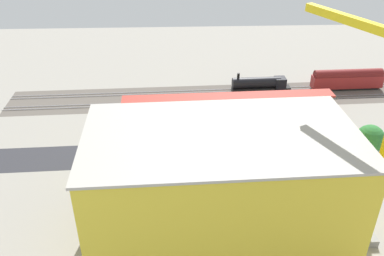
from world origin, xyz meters
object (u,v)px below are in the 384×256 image
object	(u,v)px
parked_car_0	(351,135)
street_tree_1	(218,144)
parked_car_1	(322,138)
parked_car_2	(296,137)
parked_car_3	(265,139)
traffic_light	(288,121)
construction_building	(220,187)
box_truck_1	(159,169)
parked_car_5	(209,141)
parked_car_4	(238,137)
parked_car_6	(180,140)
platform_canopy_near	(229,97)
box_truck_0	(143,169)
passenger_coach	(347,79)
locomotive	(261,84)
street_tree_3	(241,143)
street_tree_0	(126,148)
street_tree_2	(370,139)
tower_crane	(381,128)

from	to	relation	value
parked_car_0	street_tree_1	distance (m)	32.25
parked_car_1	parked_car_2	bearing A→B (deg)	-6.37
parked_car_3	traffic_light	xyz separation A→B (m)	(-4.92, -1.64, 3.49)
construction_building	box_truck_1	distance (m)	19.69
parked_car_5	box_truck_1	world-z (taller)	box_truck_1
parked_car_2	parked_car_4	world-z (taller)	parked_car_4
parked_car_1	parked_car_6	distance (m)	31.19
parked_car_0	traffic_light	bearing A→B (deg)	-3.68
parked_car_3	platform_canopy_near	bearing A→B (deg)	-67.42
parked_car_5	box_truck_0	xyz separation A→B (m)	(13.56, 10.99, 0.86)
parked_car_6	box_truck_0	size ratio (longest dim) A/B	0.49
construction_building	platform_canopy_near	bearing A→B (deg)	-101.07
parked_car_6	parked_car_0	bearing A→B (deg)	-179.34
passenger_coach	parked_car_3	xyz separation A→B (m)	(27.84, 26.51, -2.22)
platform_canopy_near	parked_car_4	size ratio (longest dim) A/B	12.74
parked_car_3	traffic_light	distance (m)	6.25
locomotive	street_tree_3	size ratio (longest dim) A/B	2.09
parked_car_3	street_tree_0	size ratio (longest dim) A/B	0.55
platform_canopy_near	construction_building	xyz separation A→B (m)	(6.74, 41.87, 5.25)
construction_building	street_tree_0	distance (m)	24.50
parked_car_2	box_truck_1	bearing A→B (deg)	21.78
street_tree_0	street_tree_3	xyz separation A→B (m)	(-22.34, -0.98, 0.04)
parked_car_5	parked_car_6	bearing A→B (deg)	-3.27
street_tree_0	parked_car_6	bearing A→B (deg)	-139.34
traffic_light	parked_car_3	bearing A→B (deg)	18.40
platform_canopy_near	parked_car_1	bearing A→B (deg)	141.03
construction_building	street_tree_2	bearing A→B (deg)	-151.04
locomotive	tower_crane	size ratio (longest dim) A/B	0.49
parked_car_4	street_tree_2	xyz separation A→B (m)	(-25.11, 8.37, 4.11)
parked_car_5	box_truck_0	size ratio (longest dim) A/B	0.50
street_tree_3	parked_car_2	bearing A→B (deg)	-148.92
parked_car_0	box_truck_0	distance (m)	46.74
parked_car_0	tower_crane	bearing A→B (deg)	69.88
parked_car_3	parked_car_4	size ratio (longest dim) A/B	1.04
parked_car_2	box_truck_0	size ratio (longest dim) A/B	0.45
street_tree_0	street_tree_2	distance (m)	48.42
box_truck_1	traffic_light	xyz separation A→B (m)	(-27.93, -13.04, 2.62)
platform_canopy_near	parked_car_1	size ratio (longest dim) A/B	12.82
passenger_coach	tower_crane	bearing A→B (deg)	70.68
parked_car_4	box_truck_0	xyz separation A→B (m)	(20.05, 12.02, 0.82)
passenger_coach	parked_car_4	xyz separation A→B (m)	(33.76, 25.56, -2.22)
parked_car_0	parked_car_3	distance (m)	19.26
parked_car_1	parked_car_5	xyz separation A→B (m)	(24.91, 0.03, -0.00)
street_tree_0	street_tree_3	world-z (taller)	street_tree_0
locomotive	parked_car_3	distance (m)	26.86
parked_car_6	street_tree_2	size ratio (longest dim) A/B	0.58
street_tree_2	traffic_light	bearing A→B (deg)	-32.38
parked_car_4	street_tree_1	bearing A→B (deg)	60.38
parked_car_6	parked_car_1	bearing A→B (deg)	179.41
street_tree_0	street_tree_1	world-z (taller)	street_tree_1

